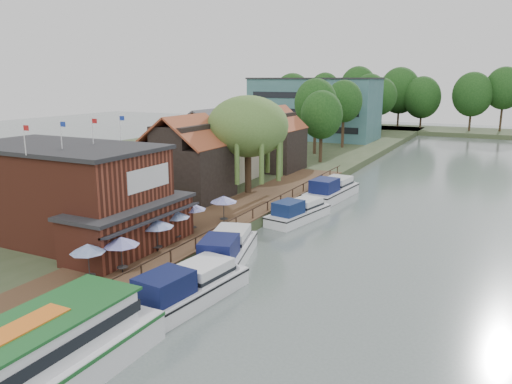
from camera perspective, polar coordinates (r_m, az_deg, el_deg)
The scene contains 28 objects.
ground at distance 33.55m, azimuth -0.13°, elevation -10.15°, with size 260.00×260.00×0.00m, color #54615E.
land_bank at distance 77.49m, azimuth -8.18°, elevation 3.37°, with size 50.00×140.00×1.00m, color #384728.
quay_deck at distance 45.14m, azimuth -3.42°, elevation -2.66°, with size 6.00×50.00×0.10m, color #47301E.
quay_rail at distance 44.20m, azimuth -0.07°, elevation -2.37°, with size 0.20×49.00×1.00m, color black, non-canonical shape.
pub at distance 39.50m, azimuth -19.24°, elevation -0.24°, with size 20.00×11.00×7.30m, color maroon, non-canonical shape.
hotel_block at distance 104.12m, azimuth 6.69°, elevation 9.50°, with size 25.40×12.40×12.30m, color #38666B, non-canonical shape.
cottage_a at distance 51.26m, azimuth -8.01°, elevation 3.91°, with size 8.60×7.60×8.50m, color black, non-canonical shape.
cottage_b at distance 61.16m, azimuth -4.97°, elevation 5.43°, with size 9.60×8.60×8.50m, color beige, non-canonical shape.
cottage_c at distance 67.15m, azimuth 2.03°, elevation 6.13°, with size 7.60×7.60×8.50m, color black, non-canonical shape.
willow at distance 53.03m, azimuth -0.92°, elevation 5.38°, with size 8.60×8.60×10.43m, color #476B2D, non-canonical shape.
umbrella_0 at distance 31.96m, azimuth -18.58°, elevation -7.65°, with size 2.14×2.14×2.38m, color #1B4096, non-canonical shape.
umbrella_1 at distance 32.70m, azimuth -15.11°, elevation -6.95°, with size 2.33×2.33×2.38m, color #1B1A92, non-canonical shape.
umbrella_2 at distance 35.96m, azimuth -11.24°, elevation -4.92°, with size 2.45×2.45×2.38m, color navy, non-canonical shape.
umbrella_3 at distance 38.10m, azimuth -9.14°, elevation -3.82°, with size 2.18×2.18×2.38m, color navy, non-canonical shape.
umbrella_4 at distance 40.17m, azimuth -7.33°, elevation -2.88°, with size 2.33×2.33×2.38m, color navy, non-canonical shape.
umbrella_5 at distance 42.32m, azimuth -3.71°, elevation -1.99°, with size 2.31×2.31×2.38m, color navy, non-canonical shape.
cruiser_0 at distance 30.36m, azimuth -7.84°, elevation -10.31°, with size 3.28×10.13×2.47m, color silver, non-canonical shape.
cruiser_1 at distance 36.26m, azimuth -3.44°, elevation -6.26°, with size 3.32×10.25×2.50m, color silver, non-canonical shape.
cruiser_2 at distance 47.09m, azimuth 4.86°, elevation -1.97°, with size 2.95×9.14×2.19m, color white, non-canonical shape.
cruiser_3 at distance 56.08m, azimuth 8.66°, elevation 0.53°, with size 3.38×10.45×2.55m, color white, non-canonical shape.
tour_boat at distance 23.16m, azimuth -26.94°, elevation -18.21°, with size 4.36×15.52×3.39m, color silver, non-canonical shape.
swan at distance 26.27m, azimuth -20.47°, elevation -17.43°, with size 0.44×0.44×0.44m, color white.
bank_tree_0 at distance 73.95m, azimuth 7.46°, elevation 7.42°, with size 6.12×6.12×10.46m, color #143811, non-canonical shape.
bank_tree_1 at distance 82.19m, azimuth 6.80°, elevation 8.57°, with size 6.91×6.91×12.16m, color #143811, non-canonical shape.
bank_tree_2 at distance 90.62m, azimuth 9.96°, elevation 8.77°, with size 6.46×6.46×11.89m, color #143811, non-canonical shape.
bank_tree_3 at distance 109.86m, azimuth 11.82°, elevation 9.26°, with size 8.19×8.19×11.41m, color #143811, non-canonical shape.
bank_tree_4 at distance 116.97m, azimuth 13.97°, elevation 9.60°, with size 7.30×7.30×12.40m, color #143811, non-canonical shape.
bank_tree_5 at distance 123.77m, azimuth 12.85°, elevation 10.01°, with size 7.76×7.76×13.24m, color #143811, non-canonical shape.
Camera 1 is at (14.03, -27.51, 13.12)m, focal length 35.00 mm.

